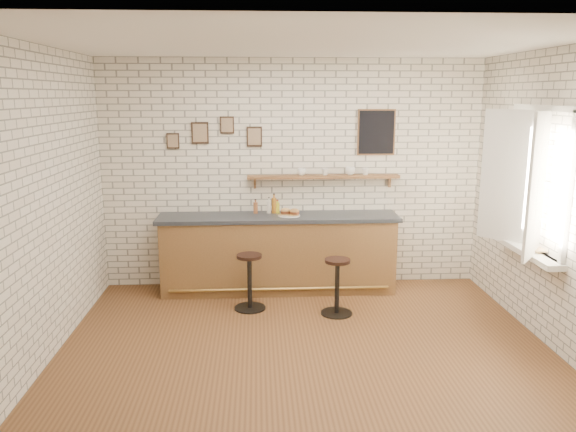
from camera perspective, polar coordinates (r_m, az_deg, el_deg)
The scene contains 21 objects.
ground at distance 5.95m, azimuth 1.69°, elevation -12.96°, with size 5.00×5.00×0.00m, color brown.
bar_counter at distance 7.36m, azimuth -0.98°, elevation -3.77°, with size 3.10×0.65×1.01m.
sandwich_plate at distance 7.20m, azimuth 0.11°, elevation 0.06°, with size 0.28×0.28×0.01m, color white.
ciabatta_sandwich at distance 7.19m, azimuth 0.20°, elevation 0.43°, with size 0.26×0.18×0.08m.
potato_chips at distance 7.19m, azimuth 0.01°, elevation 0.11°, with size 0.25×0.17×0.00m.
bitters_bottle_brown at distance 7.35m, azimuth -3.31°, elevation 0.86°, with size 0.06×0.06×0.19m.
bitters_bottle_white at distance 7.35m, azimuth -1.95°, elevation 0.95°, with size 0.05×0.05×0.21m.
bitters_bottle_amber at distance 7.35m, azimuth -1.43°, elevation 1.10°, with size 0.06×0.06×0.26m.
condiment_bottle_yellow at distance 7.36m, azimuth -1.07°, elevation 0.87°, with size 0.05×0.05×0.18m.
bar_stool_left at distance 6.77m, azimuth -3.92°, elevation -6.50°, with size 0.38×0.38×0.68m.
bar_stool_right at distance 6.63m, azimuth 5.01°, elevation -6.97°, with size 0.38×0.38×0.67m.
wall_shelf at distance 7.40m, azimuth 3.62°, elevation 4.00°, with size 2.00×0.18×0.18m.
shelf_cup_a at distance 7.36m, azimuth 1.39°, elevation 4.51°, with size 0.12×0.12×0.09m, color white.
shelf_cup_b at distance 7.39m, azimuth 3.80°, elevation 4.51°, with size 0.10×0.10×0.09m, color white.
shelf_cup_c at distance 7.43m, azimuth 6.34°, elevation 4.57°, with size 0.13×0.13×0.10m, color white.
shelf_cup_d at distance 7.47m, azimuth 7.88°, elevation 4.51°, with size 0.10×0.10×0.09m, color white.
back_wall_decor at distance 7.40m, azimuth 2.25°, elevation 8.44°, with size 2.96×0.02×0.56m.
window_sill at distance 6.56m, azimuth 22.93°, elevation -3.19°, with size 0.20×1.35×0.06m.
casement_window at distance 6.39m, azimuth 23.14°, elevation 3.30°, with size 0.40×1.30×1.56m.
book_lower at distance 6.40m, azimuth 23.43°, elevation -3.23°, with size 0.16×0.21×0.02m, color tan.
book_upper at distance 6.41m, azimuth 23.38°, elevation -3.03°, with size 0.16×0.22×0.02m, color tan.
Camera 1 is at (-0.47, -5.37, 2.54)m, focal length 35.00 mm.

